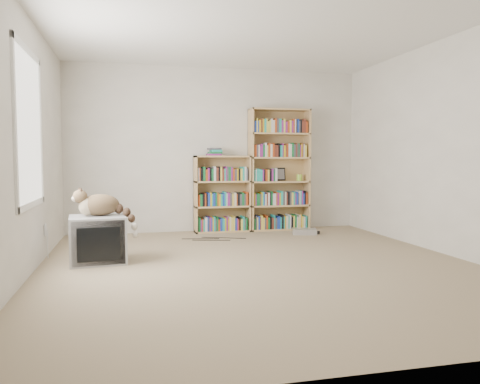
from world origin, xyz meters
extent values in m
cube|color=tan|center=(0.00, 0.00, 0.00)|extent=(4.50, 5.00, 0.01)
cube|color=silver|center=(0.00, 2.50, 1.25)|extent=(4.50, 0.02, 2.50)
cube|color=silver|center=(0.00, -2.50, 1.25)|extent=(4.50, 0.02, 2.50)
cube|color=silver|center=(-2.25, 0.00, 1.25)|extent=(0.02, 5.00, 2.50)
cube|color=silver|center=(2.25, 0.00, 1.25)|extent=(0.02, 5.00, 2.50)
cube|color=white|center=(0.00, 0.00, 2.50)|extent=(4.50, 5.00, 0.02)
cube|color=white|center=(-2.24, 0.20, 1.40)|extent=(0.02, 1.22, 1.52)
cube|color=gray|center=(-1.66, 0.55, 0.25)|extent=(0.62, 0.57, 0.50)
cube|color=black|center=(-1.63, 0.31, 0.25)|extent=(0.53, 0.08, 0.46)
cube|color=black|center=(-1.63, 0.29, 0.24)|extent=(0.42, 0.05, 0.35)
cube|color=black|center=(-1.67, 0.66, 0.24)|extent=(0.37, 0.32, 0.30)
ellipsoid|color=#332414|center=(-1.63, 0.61, 0.61)|extent=(0.49, 0.39, 0.23)
ellipsoid|color=#332414|center=(-1.53, 0.64, 0.60)|extent=(0.24, 0.26, 0.17)
ellipsoid|color=tan|center=(-1.76, 0.55, 0.60)|extent=(0.20, 0.20, 0.19)
ellipsoid|color=#332414|center=(-1.83, 0.54, 0.71)|extent=(0.18, 0.18, 0.14)
sphere|color=beige|center=(-1.88, 0.53, 0.69)|extent=(0.07, 0.07, 0.06)
cone|color=black|center=(-1.81, 0.51, 0.78)|extent=(0.07, 0.08, 0.07)
cone|color=black|center=(-1.84, 0.59, 0.78)|extent=(0.07, 0.08, 0.07)
cube|color=tan|center=(0.50, 2.34, 0.94)|extent=(0.02, 0.30, 1.88)
cube|color=tan|center=(1.42, 2.34, 0.94)|extent=(0.02, 0.30, 1.88)
cube|color=tan|center=(0.96, 2.48, 0.94)|extent=(0.94, 0.03, 1.88)
cube|color=tan|center=(0.96, 2.34, 1.87)|extent=(0.94, 0.30, 0.02)
cube|color=tan|center=(0.96, 2.34, 0.01)|extent=(0.94, 0.30, 0.03)
cube|color=tan|center=(0.96, 2.34, 0.38)|extent=(0.94, 0.30, 0.03)
cube|color=tan|center=(0.96, 2.34, 0.75)|extent=(0.94, 0.30, 0.02)
cube|color=tan|center=(0.96, 2.34, 1.13)|extent=(0.94, 0.30, 0.02)
cube|color=tan|center=(0.96, 2.34, 1.50)|extent=(0.94, 0.30, 0.02)
cube|color=#A83B16|center=(0.96, 2.34, 0.12)|extent=(0.86, 0.24, 0.19)
cube|color=#1A38AB|center=(0.96, 2.34, 0.49)|extent=(0.86, 0.24, 0.19)
cube|color=#11642E|center=(0.96, 2.34, 0.86)|extent=(0.86, 0.24, 0.19)
cube|color=beige|center=(0.96, 2.34, 1.23)|extent=(0.86, 0.24, 0.19)
cube|color=black|center=(0.96, 2.34, 1.60)|extent=(0.86, 0.24, 0.19)
cube|color=tan|center=(-0.36, 2.34, 0.58)|extent=(0.03, 0.30, 1.16)
cube|color=tan|center=(0.46, 2.34, 0.58)|extent=(0.03, 0.30, 1.16)
cube|color=tan|center=(0.05, 2.48, 0.58)|extent=(0.84, 0.03, 1.16)
cube|color=tan|center=(0.05, 2.34, 1.15)|extent=(0.84, 0.30, 0.02)
cube|color=tan|center=(0.05, 2.34, 0.01)|extent=(0.84, 0.30, 0.03)
cube|color=tan|center=(0.05, 2.34, 0.39)|extent=(0.84, 0.30, 0.03)
cube|color=tan|center=(0.05, 2.34, 0.77)|extent=(0.84, 0.30, 0.02)
cube|color=#A83B16|center=(0.05, 2.34, 0.12)|extent=(0.76, 0.24, 0.19)
cube|color=#1A38AB|center=(0.05, 2.34, 0.50)|extent=(0.76, 0.24, 0.19)
cube|color=#11642E|center=(0.05, 2.34, 0.88)|extent=(0.76, 0.24, 0.19)
cube|color=#A83B16|center=(-0.06, 2.34, 1.22)|extent=(0.20, 0.27, 0.11)
cylinder|color=#93CA39|center=(1.29, 2.34, 0.82)|extent=(0.09, 0.09, 0.10)
cube|color=black|center=(1.01, 2.44, 0.87)|extent=(0.15, 0.05, 0.20)
cube|color=#B4B5B9|center=(1.19, 1.83, 0.04)|extent=(0.40, 0.34, 0.08)
cube|color=silver|center=(-2.24, 0.90, 0.32)|extent=(0.01, 0.08, 0.13)
camera|label=1|loc=(-1.31, -4.62, 1.10)|focal=35.00mm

